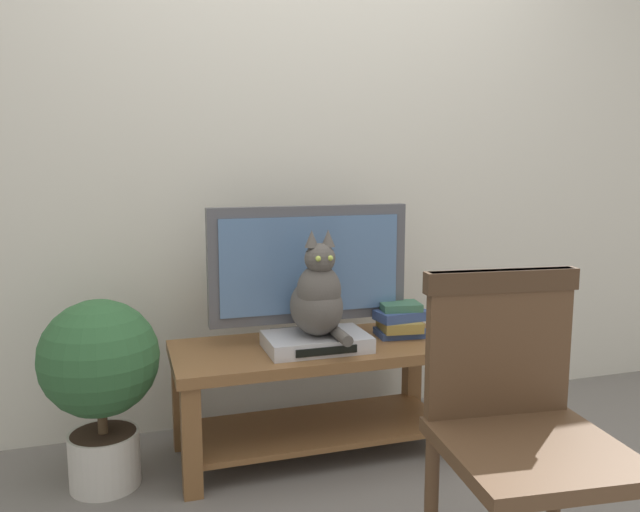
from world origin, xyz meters
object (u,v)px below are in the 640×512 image
media_box (316,342)px  book_stack (401,320)px  tv (310,269)px  cat (318,297)px  wooden_chair (518,416)px  tv_stand (316,379)px  potted_plant (100,374)px

media_box → book_stack: size_ratio=1.76×
tv → media_box: bearing=-96.6°
tv → cat: 0.19m
cat → wooden_chair: bearing=-75.8°
tv_stand → book_stack: bearing=2.8°
media_box → cat: 0.19m
tv_stand → cat: size_ratio=2.75×
tv_stand → cat: 0.37m
tv_stand → tv: size_ratio=1.38×
potted_plant → tv: bearing=8.1°
cat → tv_stand: bearing=77.3°
tv → media_box: tv is taller
tv_stand → potted_plant: size_ratio=1.64×
tv → book_stack: 0.46m
tv → book_stack: tv is taller
cat → potted_plant: bearing=176.6°
wooden_chair → media_box: bearing=104.0°
tv → wooden_chair: bearing=-78.7°
media_box → cat: size_ratio=0.96×
tv_stand → media_box: (-0.02, -0.06, 0.18)m
book_stack → tv_stand: bearing=-177.2°
media_box → wooden_chair: wooden_chair is taller
wooden_chair → potted_plant: wooden_chair is taller
media_box → potted_plant: bearing=177.7°
media_box → wooden_chair: size_ratio=0.44×
book_stack → tv: bearing=168.9°
tv → book_stack: bearing=-11.1°
tv_stand → potted_plant: potted_plant is taller
cat → book_stack: bearing=12.9°
cat → wooden_chair: 1.02m
wooden_chair → book_stack: (0.16, 1.07, -0.02)m
tv_stand → cat: cat is taller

